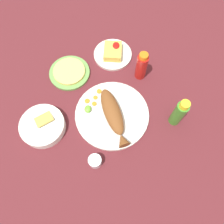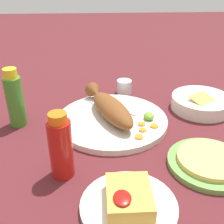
% 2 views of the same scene
% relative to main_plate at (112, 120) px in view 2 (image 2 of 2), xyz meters
% --- Properties ---
extents(ground_plane, '(4.00, 4.00, 0.00)m').
position_rel_main_plate_xyz_m(ground_plane, '(0.00, 0.00, -0.01)').
color(ground_plane, '#561E23').
extents(main_plate, '(0.33, 0.33, 0.02)m').
position_rel_main_plate_xyz_m(main_plate, '(0.00, 0.00, 0.00)').
color(main_plate, silver).
rests_on(main_plate, ground_plane).
extents(fried_fish, '(0.28, 0.16, 0.06)m').
position_rel_main_plate_xyz_m(fried_fish, '(-0.02, -0.01, 0.04)').
color(fried_fish, brown).
rests_on(fried_fish, main_plate).
extents(fork_near, '(0.17, 0.10, 0.00)m').
position_rel_main_plate_xyz_m(fork_near, '(-0.07, -0.04, 0.01)').
color(fork_near, silver).
rests_on(fork_near, main_plate).
extents(fork_far, '(0.15, 0.13, 0.00)m').
position_rel_main_plate_xyz_m(fork_far, '(-0.09, 0.00, 0.01)').
color(fork_far, silver).
rests_on(fork_far, main_plate).
extents(carrot_slice_near, '(0.02, 0.02, 0.00)m').
position_rel_main_plate_xyz_m(carrot_slice_near, '(0.08, 0.08, 0.01)').
color(carrot_slice_near, orange).
rests_on(carrot_slice_near, main_plate).
extents(carrot_slice_mid, '(0.02, 0.02, 0.00)m').
position_rel_main_plate_xyz_m(carrot_slice_mid, '(0.11, 0.07, 0.01)').
color(carrot_slice_mid, orange).
rests_on(carrot_slice_mid, main_plate).
extents(carrot_slice_far, '(0.02, 0.02, 0.00)m').
position_rel_main_plate_xyz_m(carrot_slice_far, '(0.06, 0.12, 0.01)').
color(carrot_slice_far, orange).
rests_on(carrot_slice_far, main_plate).
extents(carrot_slice_extra, '(0.02, 0.02, 0.00)m').
position_rel_main_plate_xyz_m(carrot_slice_extra, '(0.04, 0.08, 0.01)').
color(carrot_slice_extra, orange).
rests_on(carrot_slice_extra, main_plate).
extents(lime_wedge_main, '(0.04, 0.03, 0.02)m').
position_rel_main_plate_xyz_m(lime_wedge_main, '(0.01, 0.11, 0.02)').
color(lime_wedge_main, '#6BB233').
rests_on(lime_wedge_main, main_plate).
extents(hot_sauce_bottle_red, '(0.05, 0.05, 0.16)m').
position_rel_main_plate_xyz_m(hot_sauce_bottle_red, '(0.22, -0.13, 0.07)').
color(hot_sauce_bottle_red, '#B21914').
rests_on(hot_sauce_bottle_red, ground_plane).
extents(hot_sauce_bottle_green, '(0.05, 0.05, 0.18)m').
position_rel_main_plate_xyz_m(hot_sauce_bottle_green, '(-0.01, -0.28, 0.07)').
color(hot_sauce_bottle_green, '#3D8428').
rests_on(hot_sauce_bottle_green, ground_plane).
extents(salt_cup, '(0.05, 0.05, 0.05)m').
position_rel_main_plate_xyz_m(salt_cup, '(-0.22, 0.06, 0.01)').
color(salt_cup, silver).
rests_on(salt_cup, ground_plane).
extents(side_plate_fries, '(0.19, 0.19, 0.01)m').
position_rel_main_plate_xyz_m(side_plate_fries, '(0.34, 0.02, -0.00)').
color(side_plate_fries, silver).
rests_on(side_plate_fries, ground_plane).
extents(fries_pile, '(0.11, 0.09, 0.04)m').
position_rel_main_plate_xyz_m(fries_pile, '(0.34, 0.01, 0.02)').
color(fries_pile, gold).
rests_on(fries_pile, side_plate_fries).
extents(guacamole_bowl, '(0.19, 0.19, 0.06)m').
position_rel_main_plate_xyz_m(guacamole_bowl, '(-0.08, 0.30, 0.02)').
color(guacamole_bowl, white).
rests_on(guacamole_bowl, ground_plane).
extents(tortilla_plate, '(0.20, 0.20, 0.01)m').
position_rel_main_plate_xyz_m(tortilla_plate, '(0.21, 0.22, -0.00)').
color(tortilla_plate, '#6B9E4C').
rests_on(tortilla_plate, ground_plane).
extents(tortilla_stack, '(0.16, 0.16, 0.01)m').
position_rel_main_plate_xyz_m(tortilla_stack, '(0.21, 0.22, 0.01)').
color(tortilla_stack, '#E0C666').
rests_on(tortilla_stack, tortilla_plate).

